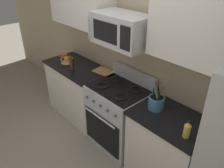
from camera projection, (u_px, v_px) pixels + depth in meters
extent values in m
plane|color=gray|center=(80.00, 166.00, 2.95)|extent=(16.00, 16.00, 0.00)
cube|color=tan|center=(140.00, 54.00, 2.94)|extent=(8.00, 0.10, 2.60)
cube|color=silver|center=(79.00, 91.00, 3.76)|extent=(1.11, 0.57, 0.88)
cube|color=black|center=(77.00, 67.00, 3.54)|extent=(1.15, 0.61, 0.03)
cube|color=#B2B5BA|center=(118.00, 117.00, 3.13)|extent=(0.76, 0.61, 0.91)
cube|color=black|center=(102.00, 132.00, 2.99)|extent=(0.67, 0.01, 0.51)
cylinder|color=#B2B5BA|center=(99.00, 118.00, 2.85)|extent=(0.57, 0.02, 0.02)
cube|color=black|center=(119.00, 88.00, 2.90)|extent=(0.73, 0.55, 0.02)
cube|color=#B2B5BA|center=(134.00, 76.00, 3.02)|extent=(0.76, 0.06, 0.18)
torus|color=black|center=(102.00, 85.00, 2.94)|extent=(0.17, 0.17, 0.02)
torus|color=black|center=(122.00, 97.00, 2.70)|extent=(0.17, 0.17, 0.02)
torus|color=black|center=(116.00, 79.00, 3.09)|extent=(0.17, 0.17, 0.02)
torus|color=black|center=(136.00, 89.00, 2.85)|extent=(0.17, 0.17, 0.02)
cylinder|color=#4C4C51|center=(87.00, 97.00, 2.96)|extent=(0.04, 0.02, 0.04)
cylinder|color=#4C4C51|center=(93.00, 101.00, 2.87)|extent=(0.04, 0.02, 0.04)
cylinder|color=#4C4C51|center=(100.00, 106.00, 2.78)|extent=(0.04, 0.02, 0.04)
cylinder|color=#4C4C51|center=(107.00, 111.00, 2.69)|extent=(0.04, 0.02, 0.04)
cylinder|color=#4C4C51|center=(115.00, 116.00, 2.60)|extent=(0.04, 0.02, 0.04)
cube|color=silver|center=(166.00, 150.00, 2.61)|extent=(0.81, 0.57, 0.88)
cube|color=black|center=(171.00, 119.00, 2.39)|extent=(0.85, 0.61, 0.03)
cube|color=#B2B5BA|center=(122.00, 30.00, 2.55)|extent=(0.70, 0.40, 0.36)
cube|color=black|center=(105.00, 32.00, 2.47)|extent=(0.39, 0.01, 0.22)
cube|color=black|center=(125.00, 38.00, 2.27)|extent=(0.14, 0.01, 0.25)
cylinder|color=#B2B5BA|center=(89.00, 28.00, 2.62)|extent=(0.02, 0.02, 0.25)
cube|color=silver|center=(197.00, 22.00, 1.99)|extent=(0.84, 0.34, 0.74)
cylinder|color=teal|center=(156.00, 103.00, 2.50)|extent=(0.18, 0.18, 0.15)
cylinder|color=black|center=(156.00, 102.00, 2.49)|extent=(0.15, 0.15, 0.13)
cylinder|color=olive|center=(160.00, 95.00, 2.47)|extent=(0.10, 0.05, 0.27)
cylinder|color=black|center=(154.00, 98.00, 2.45)|extent=(0.06, 0.02, 0.23)
cylinder|color=green|center=(157.00, 98.00, 2.43)|extent=(0.07, 0.06, 0.26)
cylinder|color=black|center=(160.00, 98.00, 2.42)|extent=(0.04, 0.08, 0.27)
cylinder|color=orange|center=(158.00, 98.00, 2.46)|extent=(0.02, 0.08, 0.22)
cone|color=tan|center=(67.00, 61.00, 3.63)|extent=(0.20, 0.20, 0.06)
torus|color=tan|center=(67.00, 59.00, 3.62)|extent=(0.20, 0.20, 0.01)
sphere|color=red|center=(69.00, 59.00, 3.64)|extent=(0.07, 0.07, 0.07)
sphere|color=orange|center=(67.00, 59.00, 3.62)|extent=(0.08, 0.08, 0.08)
cube|color=tan|center=(105.00, 72.00, 3.33)|extent=(0.37, 0.25, 0.02)
cylinder|color=gold|center=(187.00, 131.00, 2.10)|extent=(0.07, 0.07, 0.13)
cone|color=gold|center=(188.00, 124.00, 2.05)|extent=(0.06, 0.06, 0.04)
cylinder|color=black|center=(189.00, 122.00, 2.04)|extent=(0.03, 0.03, 0.01)
cylinder|color=#382314|center=(72.00, 65.00, 3.34)|extent=(0.06, 0.06, 0.18)
cone|color=#382314|center=(71.00, 58.00, 3.28)|extent=(0.05, 0.05, 0.05)
cylinder|color=black|center=(71.00, 55.00, 3.27)|extent=(0.02, 0.02, 0.01)
cylinder|color=#D1662D|center=(63.00, 55.00, 3.86)|extent=(0.13, 0.13, 0.05)
torus|color=#D1662D|center=(63.00, 54.00, 3.85)|extent=(0.13, 0.13, 0.01)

